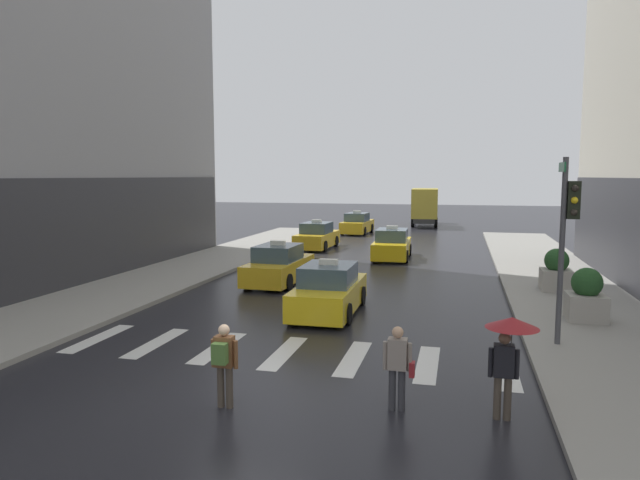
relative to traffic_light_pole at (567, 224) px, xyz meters
The scene contains 14 objects.
ground_plane 9.11m from the traffic_light_pole, 144.15° to the right, with size 160.00×160.00×0.00m, color black.
crosswalk_markings 7.88m from the traffic_light_pole, 163.96° to the right, with size 11.30×2.80×0.01m.
traffic_light_pole is the anchor object (origin of this frame).
taxi_lead 7.59m from the traffic_light_pole, 160.36° to the left, with size 1.96×4.56×1.80m.
taxi_second 12.43m from the traffic_light_pole, 144.94° to the left, with size 2.02×4.58×1.80m.
taxi_third 16.65m from the traffic_light_pole, 112.12° to the left, with size 2.02×4.58×1.80m.
taxi_fourth 21.75m from the traffic_light_pole, 121.29° to the left, with size 2.04×4.59×1.80m.
taxi_fifth 30.08m from the traffic_light_pole, 110.36° to the left, with size 2.09×4.61×1.80m.
box_truck 36.80m from the traffic_light_pole, 98.99° to the left, with size 2.54×7.62×3.35m.
pedestrian_with_umbrella 5.39m from the traffic_light_pole, 109.57° to the right, with size 0.96×0.96×1.94m.
pedestrian_with_backpack 9.20m from the traffic_light_pole, 141.45° to the right, with size 0.55×0.43×1.65m.
pedestrian_with_handbag 6.55m from the traffic_light_pole, 127.23° to the right, with size 0.60×0.24×1.65m.
planter_near_corner 3.83m from the traffic_light_pole, 68.28° to the left, with size 1.10×1.10×1.60m.
planter_mid_block 7.83m from the traffic_light_pole, 82.61° to the left, with size 1.10×1.10×1.60m.
Camera 1 is at (4.27, -10.38, 4.48)m, focal length 31.86 mm.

